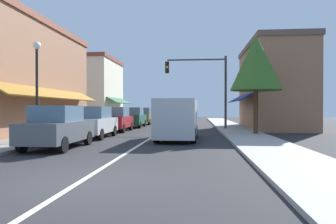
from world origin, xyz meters
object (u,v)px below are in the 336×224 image
parked_car_second_left (94,122)px  tree_right_near (256,63)px  parked_car_distant_left (144,116)px  parked_car_far_left (133,117)px  traffic_signal_mast_arm (205,80)px  parked_car_third_left (116,119)px  van_in_lane (178,118)px  street_lamp_left_near (37,75)px  parked_car_nearest_left (58,127)px

parked_car_second_left → tree_right_near: size_ratio=0.66×
parked_car_distant_left → tree_right_near: 16.36m
parked_car_far_left → tree_right_near: 12.50m
parked_car_far_left → traffic_signal_mast_arm: (6.22, -2.69, 3.04)m
parked_car_third_left → van_in_lane: bearing=-50.8°
parked_car_third_left → traffic_signal_mast_arm: (6.41, 2.44, 3.04)m
traffic_signal_mast_arm → street_lamp_left_near: (-8.03, -10.60, -0.69)m
parked_car_third_left → parked_car_far_left: same height
parked_car_distant_left → street_lamp_left_near: 18.92m
parked_car_third_left → tree_right_near: 10.40m
parked_car_far_left → parked_car_distant_left: same height
parked_car_third_left → parked_car_distant_left: 10.52m
parked_car_second_left → tree_right_near: 10.38m
parked_car_distant_left → traffic_signal_mast_arm: bearing=-52.6°
parked_car_nearest_left → parked_car_third_left: 9.70m
parked_car_far_left → van_in_lane: 11.77m
parked_car_third_left → parked_car_nearest_left: bearing=-90.3°
traffic_signal_mast_arm → tree_right_near: 5.80m
street_lamp_left_near → tree_right_near: tree_right_near is taller
parked_car_second_left → parked_car_third_left: same height
traffic_signal_mast_arm → street_lamp_left_near: bearing=-127.2°
parked_car_distant_left → traffic_signal_mast_arm: 10.65m
parked_car_second_left → parked_car_distant_left: 15.48m
traffic_signal_mast_arm → street_lamp_left_near: traffic_signal_mast_arm is taller
parked_car_third_left → parked_car_distant_left: size_ratio=1.01×
van_in_lane → parked_car_nearest_left: bearing=-138.3°
parked_car_nearest_left → parked_car_second_left: same height
parked_car_far_left → street_lamp_left_near: bearing=-98.8°
traffic_signal_mast_arm → parked_car_second_left: bearing=-130.8°
parked_car_nearest_left → parked_car_far_left: 14.83m
parked_car_nearest_left → parked_car_third_left: bearing=90.1°
parked_car_nearest_left → van_in_lane: size_ratio=0.79×
parked_car_second_left → traffic_signal_mast_arm: size_ratio=0.71×
parked_car_second_left → van_in_lane: bearing=-9.2°
parked_car_nearest_left → parked_car_second_left: bearing=90.4°
parked_car_third_left → street_lamp_left_near: street_lamp_left_near is taller
parked_car_nearest_left → parked_car_third_left: same height
parked_car_nearest_left → street_lamp_left_near: street_lamp_left_near is taller
parked_car_third_left → tree_right_near: tree_right_near is taller
van_in_lane → tree_right_near: (4.62, 3.22, 3.34)m
parked_car_second_left → street_lamp_left_near: 4.30m
parked_car_far_left → traffic_signal_mast_arm: traffic_signal_mast_arm is taller
parked_car_far_left → van_in_lane: van_in_lane is taller
parked_car_third_left → traffic_signal_mast_arm: size_ratio=0.72×
parked_car_nearest_left → street_lamp_left_near: 3.30m
parked_car_distant_left → parked_car_third_left: bearing=-91.2°
parked_car_distant_left → street_lamp_left_near: bearing=-95.8°
parked_car_nearest_left → parked_car_distant_left: size_ratio=1.00×
parked_car_far_left → parked_car_nearest_left: bearing=-91.4°
van_in_lane → parked_car_third_left: bearing=131.5°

